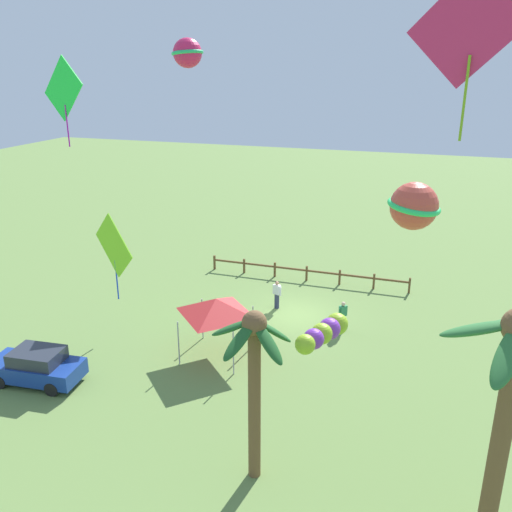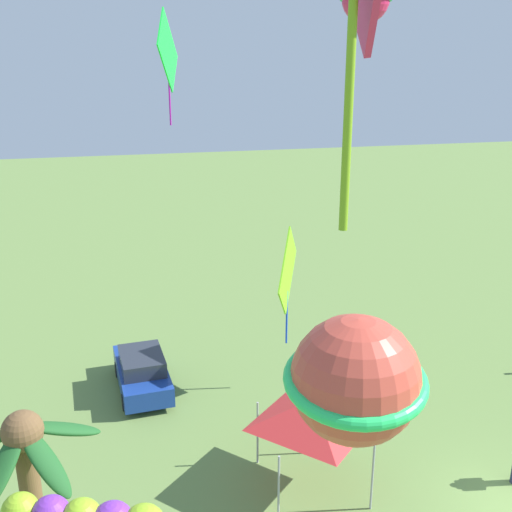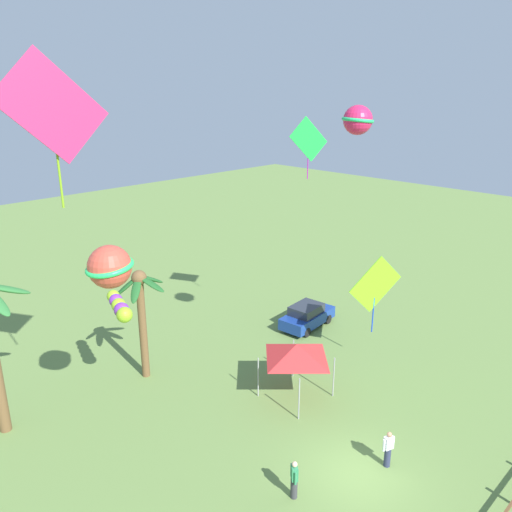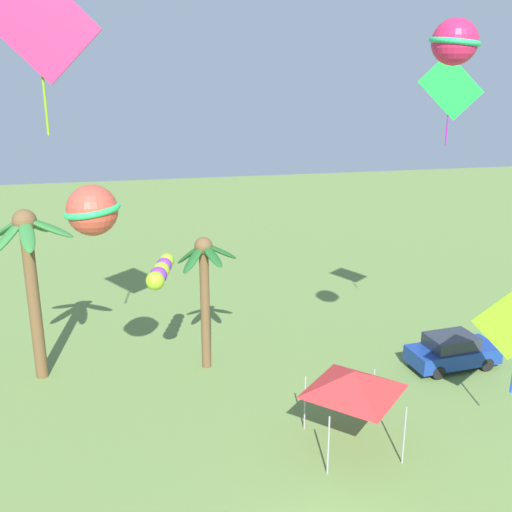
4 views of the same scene
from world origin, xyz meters
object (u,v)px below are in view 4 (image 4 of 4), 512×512
Objects in this scene: palm_tree_0 at (29,260)px; kite_tube_2 at (161,272)px; kite_diamond_4 at (37,22)px; kite_diamond_3 at (451,88)px; palm_tree_1 at (205,277)px; festival_tent at (354,382)px; parked_car_0 at (452,351)px; kite_ball_0 at (92,210)px; kite_ball_5 at (455,42)px.

palm_tree_0 is 5.39m from kite_tube_2.
kite_diamond_3 is at bearing 1.83° from kite_diamond_4.
kite_diamond_4 is (1.76, -4.58, 8.62)m from palm_tree_0.
kite_diamond_4 reaches higher than palm_tree_1.
festival_tent is at bearing -33.74° from palm_tree_0.
kite_diamond_3 is 13.84m from kite_diamond_4.
palm_tree_0 is 17.32m from kite_diamond_3.
kite_tube_2 is at bearing 174.84° from parked_car_0.
palm_tree_1 is 7.41m from kite_ball_0.
parked_car_0 is 14.59m from kite_ball_5.
kite_ball_5 is (-2.73, -4.80, 1.33)m from kite_diamond_3.
palm_tree_0 reaches higher than festival_tent.
kite_diamond_4 is 2.86× the size of kite_ball_5.
palm_tree_0 is 1.40× the size of kite_diamond_4.
kite_diamond_4 is at bearing -178.17° from kite_diamond_3.
palm_tree_1 is at bearing 32.22° from kite_tube_2.
festival_tent is at bearing -14.68° from kite_ball_0.
kite_diamond_4 reaches higher than kite_ball_5.
kite_diamond_4 is at bearing -139.76° from kite_tube_2.
kite_ball_5 is at bearing -43.22° from kite_tube_2.
parked_car_0 is 1.41× the size of festival_tent.
kite_diamond_4 reaches higher than festival_tent.
kite_diamond_3 is at bearing -147.23° from parked_car_0.
kite_tube_2 is 12.68m from kite_diamond_3.
kite_tube_2 is at bearing -147.78° from palm_tree_1.
kite_diamond_4 is at bearing 158.30° from kite_ball_5.
kite_ball_5 is at bearing -119.63° from kite_diamond_3.
palm_tree_0 is 2.54× the size of festival_tent.
parked_car_0 is 16.50m from kite_ball_0.
palm_tree_0 is at bearing 160.83° from kite_tube_2.
palm_tree_0 is at bearing 175.18° from palm_tree_1.
parked_car_0 is 1.92× the size of kite_ball_0.
kite_tube_2 is (-1.87, -1.18, 0.76)m from palm_tree_1.
kite_ball_0 is 0.81× the size of kite_tube_2.
festival_tent is at bearing 136.84° from kite_ball_5.
kite_ball_5 is (5.76, -8.36, 9.00)m from palm_tree_1.
kite_tube_2 reaches higher than parked_car_0.
festival_tent is (11.06, -7.39, -2.71)m from palm_tree_0.
palm_tree_1 is at bearing 157.28° from kite_diamond_3.
palm_tree_0 is at bearing 170.60° from parked_car_0.
kite_ball_0 is at bearing -121.97° from kite_tube_2.
kite_diamond_4 reaches higher than kite_tube_2.
festival_tent is 1.11× the size of kite_tube_2.
kite_ball_5 is at bearing -35.11° from palm_tree_0.
kite_ball_5 is at bearing -21.70° from kite_diamond_4.
parked_car_0 is at bearing 9.28° from kite_ball_0.
kite_diamond_3 is at bearing 60.37° from kite_ball_5.
festival_tent is 1.36× the size of kite_ball_0.
palm_tree_0 is 4.00× the size of kite_ball_5.
kite_ball_0 is 0.40× the size of kite_diamond_4.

